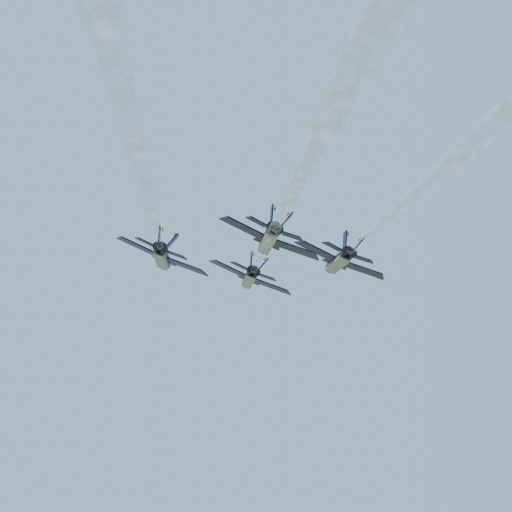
# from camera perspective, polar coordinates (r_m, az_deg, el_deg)

# --- Properties ---
(jet_lead) EXTENTS (10.65, 15.11, 4.82)m
(jet_lead) POSITION_cam_1_polar(r_m,az_deg,el_deg) (103.30, -0.45, -1.63)
(jet_lead) COLOR black
(jet_left) EXTENTS (10.65, 15.11, 4.82)m
(jet_left) POSITION_cam_1_polar(r_m,az_deg,el_deg) (93.11, -6.80, -0.11)
(jet_left) COLOR black
(jet_right) EXTENTS (10.65, 15.11, 4.82)m
(jet_right) POSITION_cam_1_polar(r_m,az_deg,el_deg) (94.81, 6.02, -0.39)
(jet_right) COLOR black
(jet_slot) EXTENTS (10.65, 15.11, 4.82)m
(jet_slot) POSITION_cam_1_polar(r_m,az_deg,el_deg) (84.97, 0.94, 1.18)
(jet_slot) COLOR black
(smoke_trail_lead) EXTENTS (18.20, 72.72, 2.41)m
(smoke_trail_lead) POSITION_cam_1_polar(r_m,az_deg,el_deg) (51.66, 4.91, 11.85)
(smoke_trail_lead) COLOR white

